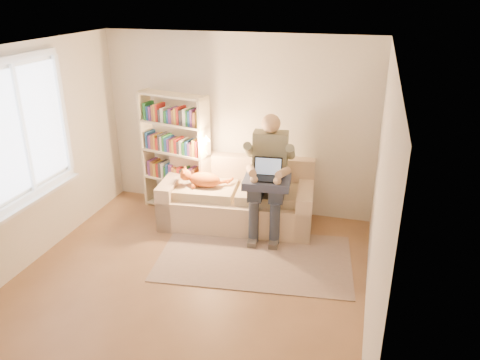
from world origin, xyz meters
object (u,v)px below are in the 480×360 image
(person, at_px, (269,169))
(laptop, at_px, (273,174))
(bookshelf, at_px, (175,147))
(sofa, at_px, (238,201))
(cat, at_px, (200,179))

(person, height_order, laptop, person)
(laptop, height_order, bookshelf, bookshelf)
(sofa, relative_size, laptop, 5.48)
(laptop, bearing_deg, bookshelf, 158.92)
(sofa, xyz_separation_m, laptop, (0.55, -0.27, 0.58))
(sofa, distance_m, person, 0.75)
(sofa, height_order, bookshelf, bookshelf)
(cat, height_order, bookshelf, bookshelf)
(sofa, distance_m, laptop, 0.84)
(sofa, bearing_deg, laptop, -31.71)
(cat, xyz_separation_m, laptop, (1.05, -0.08, 0.23))
(sofa, relative_size, bookshelf, 1.23)
(sofa, xyz_separation_m, person, (0.46, -0.11, 0.57))
(cat, bearing_deg, sofa, 14.79)
(person, distance_m, cat, 0.99)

